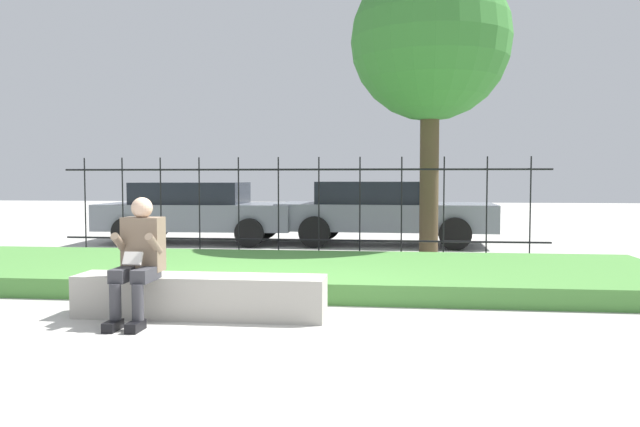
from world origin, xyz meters
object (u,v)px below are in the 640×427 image
Objects in this scene: car_parked_center at (383,210)px; car_parked_left at (197,210)px; person_seated_reader at (139,255)px; stone_bench at (200,298)px; tree_behind_fence at (431,43)px.

car_parked_left is at bearing -177.53° from car_parked_center.
person_seated_reader is 7.80m from car_parked_center.
car_parked_left is at bearing 107.91° from stone_bench.
stone_bench is 0.49× the size of tree_behind_fence.
car_parked_left is at bearing 103.49° from person_seated_reader.
stone_bench is at bearing -116.28° from tree_behind_fence.
car_parked_left is 6.11m from tree_behind_fence.
stone_bench is at bearing -73.77° from car_parked_left.
tree_behind_fence reaches higher than car_parked_left.
stone_bench is 6.91m from tree_behind_fence.
stone_bench is 2.09× the size of person_seated_reader.
car_parked_left reaches higher than person_seated_reader.
tree_behind_fence is at bearing 60.58° from person_seated_reader.
person_seated_reader is at bearing -119.42° from tree_behind_fence.
stone_bench is at bearing -101.90° from car_parked_center.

